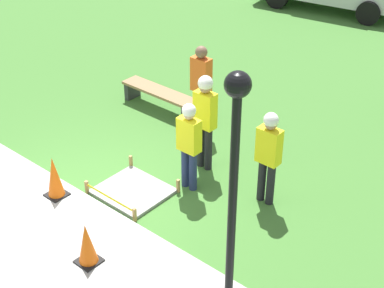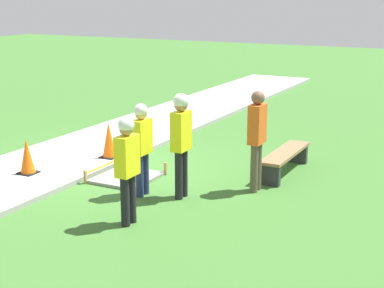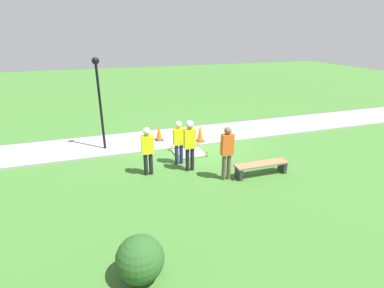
# 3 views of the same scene
# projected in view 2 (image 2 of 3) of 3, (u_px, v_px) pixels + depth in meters

# --- Properties ---
(ground_plane) EXTENTS (60.00, 60.00, 0.00)m
(ground_plane) POSITION_uv_depth(u_px,v_px,m) (114.00, 168.00, 12.19)
(ground_plane) COLOR #3D702D
(sidewalk) EXTENTS (28.00, 2.54, 0.10)m
(sidewalk) POSITION_uv_depth(u_px,v_px,m) (66.00, 158.00, 12.75)
(sidewalk) COLOR #9E9E99
(sidewalk) RESTS_ON ground_plane
(wet_concrete_patch) EXTENTS (1.24, 1.12, 0.26)m
(wet_concrete_patch) POSITION_uv_depth(u_px,v_px,m) (126.00, 177.00, 11.46)
(wet_concrete_patch) COLOR gray
(wet_concrete_patch) RESTS_ON ground_plane
(traffic_cone_near_patch) EXTENTS (0.34, 0.34, 0.76)m
(traffic_cone_near_patch) POSITION_uv_depth(u_px,v_px,m) (109.00, 140.00, 12.52)
(traffic_cone_near_patch) COLOR black
(traffic_cone_near_patch) RESTS_ON sidewalk
(traffic_cone_far_patch) EXTENTS (0.34, 0.34, 0.69)m
(traffic_cone_far_patch) POSITION_uv_depth(u_px,v_px,m) (27.00, 156.00, 11.41)
(traffic_cone_far_patch) COLOR black
(traffic_cone_far_patch) RESTS_ON sidewalk
(park_bench) EXTENTS (1.92, 0.44, 0.45)m
(park_bench) POSITION_uv_depth(u_px,v_px,m) (285.00, 157.00, 11.76)
(park_bench) COLOR #2D2D33
(park_bench) RESTS_ON ground_plane
(worker_supervisor) EXTENTS (0.40, 0.27, 1.87)m
(worker_supervisor) POSITION_uv_depth(u_px,v_px,m) (181.00, 136.00, 10.16)
(worker_supervisor) COLOR black
(worker_supervisor) RESTS_ON ground_plane
(worker_assistant) EXTENTS (0.40, 0.24, 1.67)m
(worker_assistant) POSITION_uv_depth(u_px,v_px,m) (142.00, 142.00, 10.32)
(worker_assistant) COLOR navy
(worker_assistant) RESTS_ON ground_plane
(worker_trainee) EXTENTS (0.40, 0.25, 1.72)m
(worker_trainee) POSITION_uv_depth(u_px,v_px,m) (127.00, 162.00, 8.99)
(worker_trainee) COLOR black
(worker_trainee) RESTS_ON ground_plane
(bystander_in_orange_shirt) EXTENTS (0.40, 0.24, 1.85)m
(bystander_in_orange_shirt) POSITION_uv_depth(u_px,v_px,m) (257.00, 134.00, 10.53)
(bystander_in_orange_shirt) COLOR brown
(bystander_in_orange_shirt) RESTS_ON ground_plane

